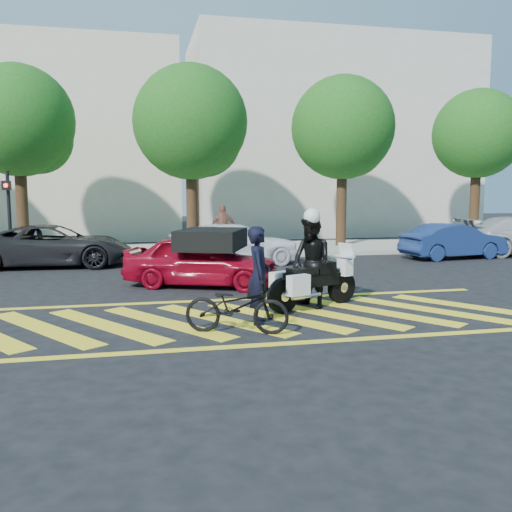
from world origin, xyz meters
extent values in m
plane|color=black|center=(0.00, 0.00, 0.00)|extent=(90.00, 90.00, 0.00)
cube|color=#9E998E|center=(0.00, 12.00, 0.07)|extent=(60.00, 5.00, 0.15)
cube|color=yellow|center=(-3.90, 0.00, 0.00)|extent=(2.43, 3.21, 0.01)
cube|color=yellow|center=(-2.80, 0.00, 0.00)|extent=(2.43, 3.21, 0.01)
cube|color=yellow|center=(-1.70, 0.00, 0.00)|extent=(2.43, 3.21, 0.01)
cube|color=yellow|center=(-0.60, 0.00, 0.00)|extent=(2.43, 3.21, 0.01)
cube|color=yellow|center=(0.50, 0.00, 0.00)|extent=(2.43, 3.21, 0.01)
cube|color=yellow|center=(1.60, 0.00, 0.00)|extent=(2.43, 3.21, 0.01)
cube|color=yellow|center=(2.70, 0.00, 0.00)|extent=(2.43, 3.21, 0.01)
cube|color=yellow|center=(3.80, 0.00, 0.00)|extent=(2.43, 3.21, 0.01)
cube|color=yellow|center=(4.90, 0.00, 0.00)|extent=(2.43, 3.21, 0.01)
cube|color=yellow|center=(0.00, -1.90, 0.00)|extent=(12.00, 0.20, 0.01)
cube|color=yellow|center=(0.00, 1.90, 0.00)|extent=(12.00, 0.20, 0.01)
cube|color=beige|center=(-8.00, 21.00, 5.00)|extent=(16.00, 8.00, 10.00)
cube|color=beige|center=(9.00, 21.00, 5.50)|extent=(16.00, 8.00, 11.00)
cylinder|color=black|center=(-6.50, 12.00, 2.00)|extent=(0.44, 0.44, 4.00)
sphere|color=#205617|center=(-6.50, 12.00, 5.16)|extent=(4.20, 4.20, 4.20)
sphere|color=#205617|center=(-5.90, 12.30, 4.53)|extent=(2.73, 2.73, 2.73)
cylinder|color=black|center=(0.00, 12.00, 2.00)|extent=(0.44, 0.44, 4.00)
sphere|color=#205617|center=(0.00, 12.00, 5.26)|extent=(4.60, 4.60, 4.60)
sphere|color=#205617|center=(0.60, 12.30, 4.58)|extent=(2.99, 2.99, 2.99)
cylinder|color=black|center=(6.50, 12.00, 2.00)|extent=(0.44, 0.44, 4.00)
sphere|color=#205617|center=(6.50, 12.00, 5.21)|extent=(4.40, 4.40, 4.40)
sphere|color=#205617|center=(7.10, 12.30, 4.55)|extent=(2.86, 2.86, 2.86)
cylinder|color=black|center=(13.00, 12.00, 2.00)|extent=(0.44, 0.44, 4.00)
sphere|color=#205617|center=(13.00, 12.00, 5.10)|extent=(4.00, 4.00, 4.00)
sphere|color=#205617|center=(13.60, 12.30, 4.50)|extent=(2.60, 2.60, 2.60)
cylinder|color=black|center=(-6.50, 9.80, 1.60)|extent=(0.12, 0.12, 3.20)
cube|color=black|center=(-6.50, 9.60, 2.70)|extent=(0.28, 0.18, 0.32)
sphere|color=#FF260C|center=(-6.50, 9.50, 2.70)|extent=(0.14, 0.14, 0.14)
imported|color=black|center=(0.04, -0.43, 0.93)|extent=(0.57, 0.75, 1.85)
imported|color=black|center=(-0.50, -1.06, 0.49)|extent=(1.96, 1.25, 0.97)
cylinder|color=black|center=(0.72, 0.31, 0.36)|extent=(0.72, 0.44, 0.72)
cylinder|color=silver|center=(0.72, 0.31, 0.36)|extent=(0.27, 0.25, 0.22)
cylinder|color=black|center=(2.28, 1.02, 0.36)|extent=(0.72, 0.44, 0.72)
cylinder|color=silver|center=(2.28, 1.02, 0.36)|extent=(0.27, 0.25, 0.22)
cube|color=black|center=(1.45, 0.64, 0.64)|extent=(1.37, 0.82, 0.33)
cube|color=black|center=(1.75, 0.78, 0.86)|extent=(0.59, 0.50, 0.24)
cube|color=black|center=(1.20, 0.53, 0.83)|extent=(0.70, 0.59, 0.13)
cube|color=silver|center=(2.28, 1.02, 0.86)|extent=(0.41, 0.52, 0.44)
cube|color=silver|center=(0.76, 0.65, 0.60)|extent=(0.53, 0.38, 0.42)
cube|color=silver|center=(0.99, 0.13, 0.60)|extent=(0.53, 0.38, 0.42)
imported|color=black|center=(1.44, 0.67, 0.99)|extent=(1.08, 1.19, 1.98)
imported|color=maroon|center=(-0.56, 3.86, 0.69)|extent=(4.35, 3.03, 1.38)
imported|color=black|center=(-4.92, 8.71, 0.70)|extent=(5.17, 2.62, 1.40)
imported|color=white|center=(1.00, 7.80, 0.75)|extent=(4.60, 2.28, 1.51)
imported|color=navy|center=(9.34, 7.80, 0.65)|extent=(4.11, 1.84, 1.31)
imported|color=brown|center=(1.19, 11.28, 1.06)|extent=(1.09, 0.49, 1.82)
camera|label=1|loc=(-2.16, -10.29, 2.50)|focal=38.00mm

